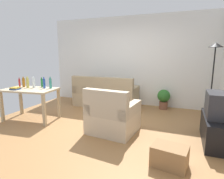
# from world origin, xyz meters

# --- Properties ---
(ground_plane) EXTENTS (5.20, 4.40, 0.02)m
(ground_plane) POSITION_xyz_m (0.00, 0.00, -0.01)
(ground_plane) COLOR #9E7042
(wall_rear) EXTENTS (5.20, 0.10, 2.70)m
(wall_rear) POSITION_xyz_m (0.00, 2.20, 1.35)
(wall_rear) COLOR white
(wall_rear) RESTS_ON ground_plane
(couch) EXTENTS (1.88, 0.84, 0.92)m
(couch) POSITION_xyz_m (-0.54, 1.59, 0.31)
(couch) COLOR tan
(couch) RESTS_ON ground_plane
(tv_stand) EXTENTS (0.44, 1.10, 0.48)m
(tv_stand) POSITION_xyz_m (2.25, 0.08, 0.24)
(tv_stand) COLOR black
(tv_stand) RESTS_ON ground_plane
(tv) EXTENTS (0.41, 0.60, 0.44)m
(tv) POSITION_xyz_m (2.25, 0.08, 0.70)
(tv) COLOR #2D2D33
(tv) RESTS_ON tv_stand
(torchiere_lamp) EXTENTS (0.32, 0.32, 1.81)m
(torchiere_lamp) POSITION_xyz_m (2.25, 1.20, 1.41)
(torchiere_lamp) COLOR black
(torchiere_lamp) RESTS_ON ground_plane
(desk) EXTENTS (1.27, 0.83, 0.76)m
(desk) POSITION_xyz_m (-1.72, -0.16, 0.65)
(desk) COLOR #C6B28E
(desk) RESTS_ON ground_plane
(potted_plant) EXTENTS (0.36, 0.36, 0.57)m
(potted_plant) POSITION_xyz_m (1.15, 1.90, 0.33)
(potted_plant) COLOR brown
(potted_plant) RESTS_ON ground_plane
(armchair) EXTENTS (0.98, 0.93, 0.92)m
(armchair) POSITION_xyz_m (0.36, -0.15, 0.32)
(armchair) COLOR beige
(armchair) RESTS_ON ground_plane
(storage_box) EXTENTS (0.53, 0.42, 0.30)m
(storage_box) POSITION_xyz_m (1.54, -0.95, 0.15)
(storage_box) COLOR olive
(storage_box) RESTS_ON ground_plane
(bottle_red) EXTENTS (0.04, 0.04, 0.23)m
(bottle_red) POSITION_xyz_m (-2.19, -0.03, 0.86)
(bottle_red) COLOR #AD2323
(bottle_red) RESTS_ON desk
(bottle_amber) EXTENTS (0.07, 0.07, 0.26)m
(bottle_amber) POSITION_xyz_m (-2.05, -0.02, 0.87)
(bottle_amber) COLOR #9E6019
(bottle_amber) RESTS_ON desk
(bottle_squat) EXTENTS (0.07, 0.07, 0.27)m
(bottle_squat) POSITION_xyz_m (-1.87, -0.08, 0.88)
(bottle_squat) COLOR #BCB24C
(bottle_squat) RESTS_ON desk
(bottle_clear) EXTENTS (0.07, 0.07, 0.28)m
(bottle_clear) POSITION_xyz_m (-1.74, -0.01, 0.89)
(bottle_clear) COLOR silver
(bottle_clear) RESTS_ON desk
(bottle_green) EXTENTS (0.05, 0.05, 0.25)m
(bottle_green) POSITION_xyz_m (-1.59, 0.09, 0.87)
(bottle_green) COLOR #1E722D
(bottle_green) RESTS_ON desk
(bottle_blue) EXTENTS (0.05, 0.05, 0.27)m
(bottle_blue) POSITION_xyz_m (-1.44, 0.01, 0.88)
(bottle_blue) COLOR #2347A3
(bottle_blue) RESTS_ON desk
(bottle_tall) EXTENTS (0.06, 0.06, 0.28)m
(bottle_tall) POSITION_xyz_m (-1.30, 0.06, 0.88)
(bottle_tall) COLOR teal
(bottle_tall) RESTS_ON desk
(book_stack) EXTENTS (0.20, 0.18, 0.06)m
(book_stack) POSITION_xyz_m (-1.96, -0.37, 0.79)
(book_stack) COLOR navy
(book_stack) RESTS_ON desk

